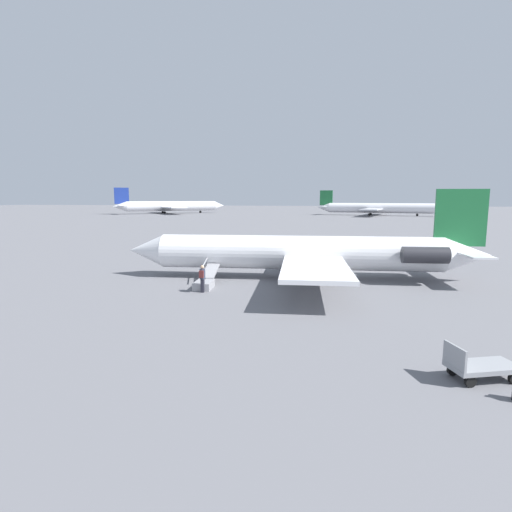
# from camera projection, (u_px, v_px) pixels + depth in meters

# --- Properties ---
(ground_plane) EXTENTS (600.00, 600.00, 0.00)m
(ground_plane) POSITION_uv_depth(u_px,v_px,m) (298.00, 278.00, 29.69)
(ground_plane) COLOR slate
(airplane_main) EXTENTS (26.60, 20.04, 6.54)m
(airplane_main) POSITION_uv_depth(u_px,v_px,m) (310.00, 252.00, 29.32)
(airplane_main) COLOR white
(airplane_main) RESTS_ON ground
(airplane_taxiing_distant) EXTENTS (37.78, 32.48, 9.96)m
(airplane_taxiing_distant) POSITION_uv_depth(u_px,v_px,m) (170.00, 206.00, 158.22)
(airplane_taxiing_distant) COLOR silver
(airplane_taxiing_distant) RESTS_ON ground
(airplane_far_left) EXTENTS (44.32, 34.38, 8.86)m
(airplane_far_left) POSITION_uv_depth(u_px,v_px,m) (379.00, 208.00, 139.32)
(airplane_far_left) COLOR silver
(airplane_far_left) RESTS_ON ground
(boarding_stairs) EXTENTS (1.48, 4.10, 1.65)m
(boarding_stairs) POSITION_uv_depth(u_px,v_px,m) (205.00, 282.00, 26.59)
(boarding_stairs) COLOR #99999E
(boarding_stairs) RESTS_ON ground
(passenger) EXTENTS (0.36, 0.55, 1.74)m
(passenger) POSITION_uv_depth(u_px,v_px,m) (202.00, 277.00, 25.08)
(passenger) COLOR #23232D
(passenger) RESTS_ON ground
(luggage_cart) EXTENTS (2.45, 1.84, 1.22)m
(luggage_cart) POSITION_uv_depth(u_px,v_px,m) (480.00, 366.00, 13.00)
(luggage_cart) COLOR gray
(luggage_cart) RESTS_ON ground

